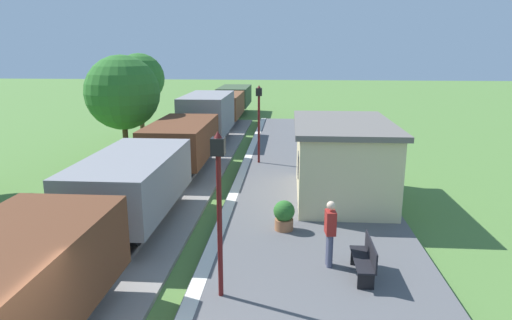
# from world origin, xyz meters

# --- Properties ---
(freight_train) EXTENTS (2.50, 39.20, 2.72)m
(freight_train) POSITION_xyz_m (-2.40, 17.86, 1.45)
(freight_train) COLOR brown
(freight_train) RESTS_ON rail_near
(station_hut) EXTENTS (3.50, 5.80, 2.78)m
(station_hut) POSITION_xyz_m (4.40, 10.94, 1.65)
(station_hut) COLOR beige
(station_hut) RESTS_ON platform_slab
(bench_near_hut) EXTENTS (0.42, 1.50, 0.91)m
(bench_near_hut) POSITION_xyz_m (4.33, 4.69, 0.72)
(bench_near_hut) COLOR black
(bench_near_hut) RESTS_ON platform_slab
(person_waiting) EXTENTS (0.27, 0.40, 1.71)m
(person_waiting) POSITION_xyz_m (3.52, 5.19, 1.18)
(person_waiting) COLOR #474C66
(person_waiting) RESTS_ON platform_slab
(potted_planter) EXTENTS (0.64, 0.64, 0.92)m
(potted_planter) POSITION_xyz_m (2.35, 7.45, 0.72)
(potted_planter) COLOR #9E6642
(potted_planter) RESTS_ON platform_slab
(lamp_post_near) EXTENTS (0.28, 0.28, 3.70)m
(lamp_post_near) POSITION_xyz_m (1.01, 3.59, 2.80)
(lamp_post_near) COLOR #591414
(lamp_post_near) RESTS_ON platform_slab
(lamp_post_far) EXTENTS (0.28, 0.28, 3.70)m
(lamp_post_far) POSITION_xyz_m (1.01, 15.75, 2.80)
(lamp_post_far) COLOR #591414
(lamp_post_far) RESTS_ON platform_slab
(tree_field_left) EXTENTS (3.75, 3.75, 5.32)m
(tree_field_left) POSITION_xyz_m (-5.98, 17.01, 3.43)
(tree_field_left) COLOR #4C3823
(tree_field_left) RESTS_ON ground
(tree_field_distant) EXTENTS (3.03, 3.03, 5.35)m
(tree_field_distant) POSITION_xyz_m (-6.74, 22.02, 3.81)
(tree_field_distant) COLOR #4C3823
(tree_field_distant) RESTS_ON ground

